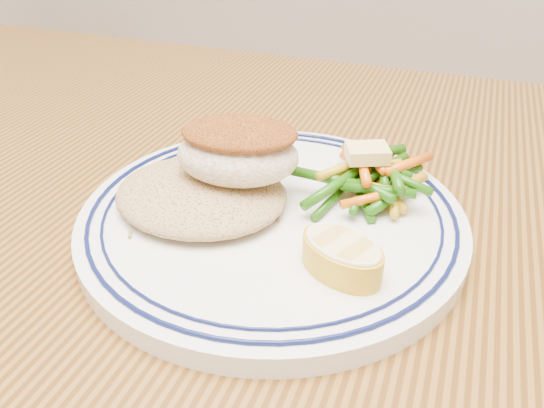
% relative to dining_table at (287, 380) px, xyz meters
% --- Properties ---
extents(dining_table, '(1.50, 0.90, 0.75)m').
position_rel_dining_table_xyz_m(dining_table, '(0.00, 0.00, 0.00)').
color(dining_table, '#4F2F0F').
rests_on(dining_table, ground).
extents(plate, '(0.27, 0.27, 0.02)m').
position_rel_dining_table_xyz_m(plate, '(-0.03, 0.05, 0.11)').
color(plate, white).
rests_on(plate, dining_table).
extents(rice_pilaf, '(0.12, 0.11, 0.02)m').
position_rel_dining_table_xyz_m(rice_pilaf, '(-0.08, 0.04, 0.12)').
color(rice_pilaf, '#9A794D').
rests_on(rice_pilaf, plate).
extents(fish_fillet, '(0.10, 0.08, 0.04)m').
position_rel_dining_table_xyz_m(fish_fillet, '(-0.06, 0.06, 0.15)').
color(fish_fillet, beige).
rests_on(fish_fillet, rice_pilaf).
extents(vegetable_pile, '(0.11, 0.10, 0.03)m').
position_rel_dining_table_xyz_m(vegetable_pile, '(0.03, 0.10, 0.13)').
color(vegetable_pile, '#E4600B').
rests_on(vegetable_pile, plate).
extents(butter_pat, '(0.04, 0.03, 0.01)m').
position_rel_dining_table_xyz_m(butter_pat, '(0.02, 0.10, 0.14)').
color(butter_pat, '#F9D97A').
rests_on(butter_pat, vegetable_pile).
extents(lemon_wedge, '(0.07, 0.07, 0.02)m').
position_rel_dining_table_xyz_m(lemon_wedge, '(0.03, 0.00, 0.12)').
color(lemon_wedge, gold).
rests_on(lemon_wedge, plate).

